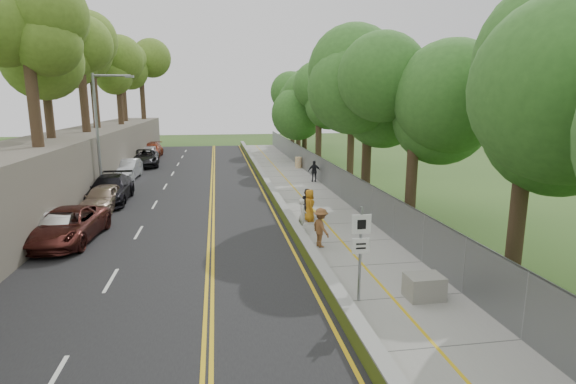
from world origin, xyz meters
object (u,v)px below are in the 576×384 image
construction_barrel (298,162)px  painter_0 (310,205)px  car_1 (56,227)px  car_2 (67,226)px  person_far (314,171)px  concrete_block (424,287)px  streetlight (101,128)px  signpost (361,244)px

construction_barrel → painter_0: 19.11m
car_1 → car_2: 0.49m
car_2 → person_far: person_far is taller
car_2 → painter_0: (11.56, 1.75, 0.11)m
concrete_block → car_2: size_ratio=0.21×
construction_barrel → painter_0: bearing=-98.6°
construction_barrel → car_2: bearing=-124.9°
car_1 → construction_barrel: bearing=49.1°
streetlight → construction_barrel: (14.76, 11.61, -4.08)m
concrete_block → car_1: car_1 is taller
streetlight → painter_0: (11.91, -7.28, -3.73)m
streetlight → concrete_block: size_ratio=6.86×
construction_barrel → person_far: bearing=-90.8°
signpost → car_1: (-11.65, 8.02, -1.21)m
signpost → construction_barrel: signpost is taller
construction_barrel → person_far: (-0.10, -7.49, 0.33)m
concrete_block → painter_0: bearing=100.1°
painter_0 → person_far: painter_0 is taller
car_2 → person_far: 19.43m
car_2 → concrete_block: bearing=-27.0°
concrete_block → car_1: 16.03m
concrete_block → car_2: bearing=148.6°
construction_barrel → painter_0: size_ratio=0.60×
signpost → car_1: 14.19m
car_2 → painter_0: size_ratio=3.17×
streetlight → car_1: streetlight is taller
concrete_block → car_2: 15.60m
construction_barrel → concrete_block: 28.78m
streetlight → person_far: streetlight is taller
person_far → car_1: bearing=44.8°
concrete_block → car_2: car_2 is taller
car_1 → person_far: 19.78m
signpost → car_1: signpost is taller
signpost → car_2: 13.78m
signpost → car_2: bearing=144.4°
construction_barrel → painter_0: painter_0 is taller
signpost → streetlight: bearing=124.1°
streetlight → signpost: streetlight is taller
signpost → car_2: (-11.16, 7.99, -1.17)m
car_1 → concrete_block: bearing=-35.6°
car_1 → person_far: bearing=36.5°
car_2 → streetlight: bearing=96.6°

